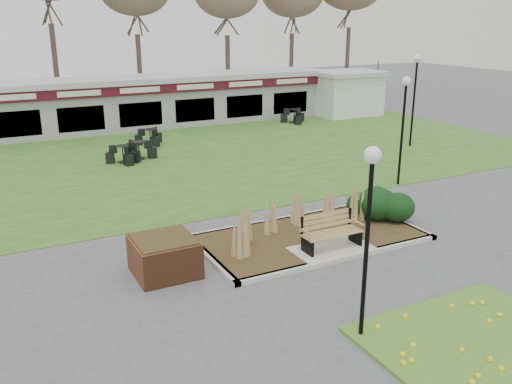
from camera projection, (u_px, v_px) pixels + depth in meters
name	position (u px, v px, depth m)	size (l,w,h in m)	color
ground	(335.00, 254.00, 14.54)	(100.00, 100.00, 0.00)	#515154
lawn	(182.00, 157.00, 24.69)	(34.00, 16.00, 0.02)	#315E1D
flower_bed	(471.00, 337.00, 10.63)	(4.20, 3.00, 0.16)	#417020
planting_bed	(344.00, 218.00, 16.13)	(6.75, 3.40, 1.27)	#342815
park_bench	(330.00, 231.00, 14.57)	(1.70, 0.66, 0.93)	olive
brick_planter	(165.00, 256.00, 13.32)	(1.50, 1.50, 0.95)	brown
food_pavilion	(133.00, 102.00, 30.99)	(24.60, 3.40, 2.90)	#969699
service_hut	(346.00, 93.00, 35.22)	(4.40, 3.40, 2.83)	white
lamp_post_near_left	(370.00, 202.00, 9.91)	(0.32, 0.32, 3.88)	black
lamp_post_mid_right	(404.00, 107.00, 19.77)	(0.34, 0.34, 4.07)	black
lamp_post_far_right	(416.00, 80.00, 25.92)	(0.37, 0.37, 4.42)	black
bistro_set_a	(150.00, 139.00, 27.07)	(1.47, 1.36, 0.79)	black
bistro_set_b	(123.00, 157.00, 23.64)	(1.43, 1.35, 0.77)	black
bistro_set_c	(139.00, 153.00, 24.23)	(1.33, 1.52, 0.81)	black
bistro_set_d	(294.00, 118.00, 32.75)	(1.55, 1.47, 0.83)	black
patio_umbrella	(376.00, 91.00, 36.32)	(2.33, 2.35, 2.27)	black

